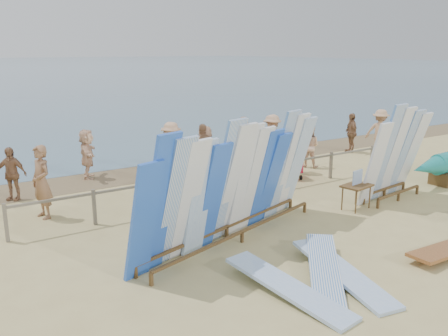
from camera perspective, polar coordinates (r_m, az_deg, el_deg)
ground at (r=11.58m, az=9.05°, el=-7.38°), size 160.00×160.00×0.00m
wet_sand_strip at (r=17.34m, az=-6.85°, el=-0.01°), size 40.00×2.60×0.01m
fence at (r=13.64m, az=0.81°, el=-1.08°), size 12.08×0.08×0.90m
main_surfboard_rack at (r=10.47m, az=1.29°, el=-2.18°), size 5.64×2.32×2.84m
side_surfboard_rack at (r=14.22m, az=19.86°, el=1.32°), size 2.49×1.02×2.81m
vendor_table at (r=13.25m, az=15.61°, el=-3.29°), size 0.91×0.71×1.09m
flat_board_e at (r=9.45m, az=11.93°, el=-12.66°), size 2.15×2.44×0.32m
flat_board_b at (r=9.45m, az=14.02°, el=-12.79°), size 1.00×2.75×0.28m
flat_board_a at (r=8.72m, az=7.62°, el=-14.87°), size 0.93×2.75×0.30m
beach_chair_left at (r=14.44m, az=-0.30°, el=-1.66°), size 0.83×0.84×0.96m
beach_chair_right at (r=15.34m, az=5.07°, el=-0.77°), size 0.66×0.68×0.95m
stroller at (r=15.97m, az=8.33°, el=0.13°), size 0.66×0.81×0.96m
beachgoer_9 at (r=17.89m, az=5.79°, el=3.48°), size 1.29×0.88×1.85m
beachgoer_2 at (r=14.92m, az=-6.41°, el=0.85°), size 0.79×0.40×1.61m
beachgoer_4 at (r=15.95m, az=-2.51°, el=2.13°), size 1.13×0.96×1.80m
beachgoer_1 at (r=12.82m, az=-21.10°, el=-1.59°), size 0.54×0.76×1.89m
beachgoer_7 at (r=17.24m, az=2.53°, el=3.14°), size 0.67×0.77×1.85m
beachgoer_5 at (r=16.11m, az=-2.23°, el=2.12°), size 1.47×1.51×1.72m
beachgoer_6 at (r=16.61m, az=7.98°, el=2.64°), size 0.98×0.58×1.88m
beachgoer_10 at (r=20.43m, az=15.04°, el=4.10°), size 0.78×1.05×1.64m
beachgoer_extra_1 at (r=14.71m, az=-24.23°, el=-0.64°), size 0.95×0.88×1.55m
beachgoer_3 at (r=15.96m, az=-6.34°, el=2.20°), size 1.14×1.25×1.87m
beachgoer_11 at (r=16.35m, az=-16.13°, el=1.64°), size 0.95×1.61×1.66m
beachgoer_extra_0 at (r=20.41m, az=18.24°, el=4.15°), size 0.91×1.29×1.84m
beachgoer_8 at (r=17.52m, az=10.21°, el=2.60°), size 0.72×0.83×1.55m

